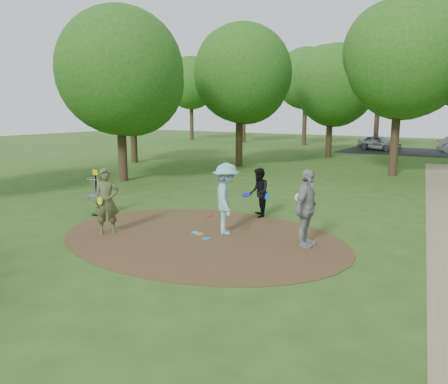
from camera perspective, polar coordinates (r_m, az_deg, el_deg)
The scene contains 14 objects.
ground at distance 12.22m, azimuth -3.03°, elevation -5.96°, with size 100.00×100.00×0.00m, color #2D5119.
dirt_clearing at distance 12.21m, azimuth -3.03°, elevation -5.92°, with size 8.40×8.40×0.02m, color #47301C.
parking_lot at distance 39.97m, azimuth 25.43°, elevation 4.67°, with size 14.00×8.00×0.01m, color black.
player_observer_with_disc at distance 12.79m, azimuth -15.08°, elevation -1.19°, with size 0.81×0.81×1.89m.
player_throwing_with_disc at distance 12.37m, azimuth 0.30°, elevation -0.87°, with size 1.44×1.51×2.03m.
player_walking_with_disc at distance 14.39m, azimuth 4.56°, elevation -0.08°, with size 0.94×1.00×1.63m.
player_waiting_with_disc at distance 11.39m, azimuth 10.68°, elevation -2.11°, with size 0.55×1.19×2.02m.
disc_ground_cyan at distance 12.61m, azimuth -3.80°, elevation -5.30°, with size 0.22×0.22×0.02m, color #1BB6D8.
disc_ground_blue at distance 12.02m, azimuth -2.34°, elevation -6.09°, with size 0.22×0.22×0.02m, color #0D8CDF.
disc_ground_red at distance 14.54m, azimuth -1.99°, elevation -3.11°, with size 0.22×0.22×0.02m, color red.
car_left at distance 40.49m, azimuth 19.64°, elevation 6.07°, with size 1.53×3.81×1.30m, color #9A9EA1.
disc_ground_orange at distance 12.45m, azimuth -3.19°, elevation -5.51°, with size 0.22×0.22×0.02m, color orange.
disc_golf_basket at distance 15.20m, azimuth -16.36°, elevation 0.32°, with size 0.63×0.63×1.54m.
tree_ring at distance 18.82m, azimuth 15.06°, elevation 15.50°, with size 36.97×45.30×8.87m.
Camera 1 is at (6.80, -9.53, 3.51)m, focal length 35.00 mm.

